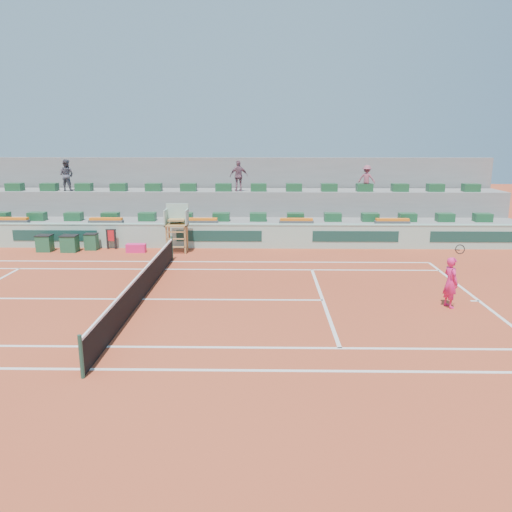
% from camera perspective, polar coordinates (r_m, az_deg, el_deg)
% --- Properties ---
extents(ground, '(90.00, 90.00, 0.00)m').
position_cam_1_polar(ground, '(18.21, -12.87, -4.85)').
color(ground, '#A0391F').
rests_on(ground, ground).
extents(seating_tier_lower, '(36.00, 4.00, 1.20)m').
position_cam_1_polar(seating_tier_lower, '(28.26, -7.87, 3.11)').
color(seating_tier_lower, gray).
rests_on(seating_tier_lower, ground).
extents(seating_tier_upper, '(36.00, 2.40, 2.60)m').
position_cam_1_polar(seating_tier_upper, '(29.71, -7.45, 5.00)').
color(seating_tier_upper, gray).
rests_on(seating_tier_upper, ground).
extents(stadium_back_wall, '(36.00, 0.40, 4.40)m').
position_cam_1_polar(stadium_back_wall, '(31.17, -7.08, 7.07)').
color(stadium_back_wall, gray).
rests_on(stadium_back_wall, ground).
extents(player_bag, '(0.95, 0.42, 0.42)m').
position_cam_1_polar(player_bag, '(25.58, -13.54, 0.88)').
color(player_bag, '#F01F6F').
rests_on(player_bag, ground).
extents(spectator_left, '(0.97, 0.82, 1.77)m').
position_cam_1_polar(spectator_left, '(30.80, -20.85, 8.63)').
color(spectator_left, '#484854').
rests_on(spectator_left, seating_tier_upper).
extents(spectator_mid, '(1.08, 0.64, 1.73)m').
position_cam_1_polar(spectator_mid, '(28.53, -1.98, 9.14)').
color(spectator_mid, '#795061').
rests_on(spectator_mid, seating_tier_upper).
extents(spectator_right, '(1.09, 0.88, 1.47)m').
position_cam_1_polar(spectator_right, '(29.00, 12.54, 8.64)').
color(spectator_right, '#8D4657').
rests_on(spectator_right, seating_tier_upper).
extents(court_lines, '(23.89, 11.09, 0.01)m').
position_cam_1_polar(court_lines, '(18.21, -12.87, -4.83)').
color(court_lines, silver).
rests_on(court_lines, ground).
extents(tennis_net, '(0.10, 11.97, 1.10)m').
position_cam_1_polar(tennis_net, '(18.06, -12.95, -3.26)').
color(tennis_net, black).
rests_on(tennis_net, ground).
extents(advertising_hoarding, '(36.00, 0.34, 1.26)m').
position_cam_1_polar(advertising_hoarding, '(26.12, -8.54, 2.32)').
color(advertising_hoarding, '#95BCA9').
rests_on(advertising_hoarding, ground).
extents(umpire_chair, '(1.10, 0.90, 2.40)m').
position_cam_1_polar(umpire_chair, '(24.99, -9.04, 3.92)').
color(umpire_chair, olive).
rests_on(umpire_chair, ground).
extents(seat_row_lower, '(32.90, 0.60, 0.44)m').
position_cam_1_polar(seat_row_lower, '(27.25, -8.21, 4.47)').
color(seat_row_lower, '#194D2A').
rests_on(seat_row_lower, seating_tier_lower).
extents(seat_row_upper, '(32.90, 0.60, 0.44)m').
position_cam_1_polar(seat_row_upper, '(28.94, -7.71, 7.80)').
color(seat_row_upper, '#194D2A').
rests_on(seat_row_upper, seating_tier_upper).
extents(flower_planters, '(26.80, 0.36, 0.28)m').
position_cam_1_polar(flower_planters, '(26.77, -11.65, 3.98)').
color(flower_planters, '#4A4A4A').
rests_on(flower_planters, seating_tier_lower).
extents(drink_cooler_a, '(0.63, 0.55, 0.84)m').
position_cam_1_polar(drink_cooler_a, '(26.73, -18.29, 1.57)').
color(drink_cooler_a, '#1B5233').
rests_on(drink_cooler_a, ground).
extents(drink_cooler_b, '(0.81, 0.70, 0.84)m').
position_cam_1_polar(drink_cooler_b, '(26.64, -20.52, 1.36)').
color(drink_cooler_b, '#1B5233').
rests_on(drink_cooler_b, ground).
extents(drink_cooler_c, '(0.75, 0.65, 0.84)m').
position_cam_1_polar(drink_cooler_c, '(27.18, -23.00, 1.37)').
color(drink_cooler_c, '#1B5233').
rests_on(drink_cooler_c, ground).
extents(towel_rack, '(0.52, 0.09, 1.03)m').
position_cam_1_polar(towel_rack, '(26.57, -16.22, 2.05)').
color(towel_rack, black).
rests_on(towel_rack, ground).
extents(tennis_player, '(0.58, 0.92, 2.28)m').
position_cam_1_polar(tennis_player, '(17.96, 21.35, -2.80)').
color(tennis_player, '#F01F6F').
rests_on(tennis_player, ground).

